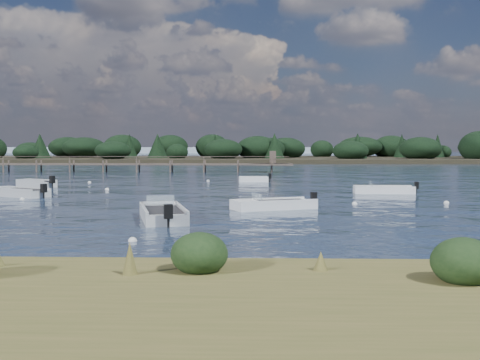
{
  "coord_description": "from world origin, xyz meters",
  "views": [
    {
      "loc": [
        2.28,
        -28.16,
        3.47
      ],
      "look_at": [
        0.93,
        14.0,
        1.0
      ],
      "focal_mm": 45.0,
      "sensor_mm": 36.0,
      "label": 1
    }
  ],
  "objects_px": {
    "dinghy_near_olive": "(163,216)",
    "dinghy_mid_grey": "(19,194)",
    "tender_far_grey": "(37,185)",
    "dinghy_mid_white_a": "(273,206)",
    "tender_far_white": "(254,180)",
    "jetty": "(72,164)",
    "dinghy_mid_white_b": "(383,191)"
  },
  "relations": [
    {
      "from": "tender_far_grey",
      "to": "dinghy_near_olive",
      "type": "relative_size",
      "value": 0.68
    },
    {
      "from": "dinghy_near_olive",
      "to": "dinghy_mid_white_b",
      "type": "relative_size",
      "value": 1.21
    },
    {
      "from": "dinghy_mid_white_a",
      "to": "dinghy_mid_grey",
      "type": "height_order",
      "value": "dinghy_mid_grey"
    },
    {
      "from": "tender_far_grey",
      "to": "dinghy_mid_white_a",
      "type": "relative_size",
      "value": 0.78
    },
    {
      "from": "dinghy_mid_white_a",
      "to": "tender_far_white",
      "type": "bearing_deg",
      "value": 93.13
    },
    {
      "from": "tender_far_grey",
      "to": "dinghy_mid_white_a",
      "type": "xyz_separation_m",
      "value": [
        19.07,
        -16.28,
        -0.03
      ]
    },
    {
      "from": "tender_far_grey",
      "to": "dinghy_mid_white_a",
      "type": "height_order",
      "value": "tender_far_grey"
    },
    {
      "from": "tender_far_grey",
      "to": "dinghy_near_olive",
      "type": "bearing_deg",
      "value": -56.76
    },
    {
      "from": "tender_far_white",
      "to": "tender_far_grey",
      "type": "bearing_deg",
      "value": -157.22
    },
    {
      "from": "tender_far_white",
      "to": "jetty",
      "type": "xyz_separation_m",
      "value": [
        -23.5,
        20.02,
        0.84
      ]
    },
    {
      "from": "dinghy_mid_grey",
      "to": "jetty",
      "type": "xyz_separation_m",
      "value": [
        -7.87,
        36.33,
        0.82
      ]
    },
    {
      "from": "dinghy_mid_white_b",
      "to": "tender_far_white",
      "type": "relative_size",
      "value": 1.49
    },
    {
      "from": "dinghy_near_olive",
      "to": "dinghy_mid_grey",
      "type": "xyz_separation_m",
      "value": [
        -11.68,
        12.23,
        -0.01
      ]
    },
    {
      "from": "dinghy_near_olive",
      "to": "tender_far_grey",
      "type": "bearing_deg",
      "value": 123.24
    },
    {
      "from": "tender_far_grey",
      "to": "dinghy_mid_white_b",
      "type": "relative_size",
      "value": 0.82
    },
    {
      "from": "tender_far_white",
      "to": "jetty",
      "type": "height_order",
      "value": "jetty"
    },
    {
      "from": "dinghy_mid_grey",
      "to": "dinghy_mid_white_b",
      "type": "bearing_deg",
      "value": 7.75
    },
    {
      "from": "dinghy_mid_white_b",
      "to": "tender_far_white",
      "type": "height_order",
      "value": "dinghy_mid_white_b"
    },
    {
      "from": "dinghy_mid_white_a",
      "to": "dinghy_mid_grey",
      "type": "distance_m",
      "value": 18.49
    },
    {
      "from": "dinghy_near_olive",
      "to": "dinghy_mid_white_a",
      "type": "height_order",
      "value": "dinghy_near_olive"
    },
    {
      "from": "tender_far_grey",
      "to": "dinghy_mid_grey",
      "type": "relative_size",
      "value": 0.82
    },
    {
      "from": "dinghy_mid_white_a",
      "to": "dinghy_mid_grey",
      "type": "bearing_deg",
      "value": 156.31
    },
    {
      "from": "tender_far_grey",
      "to": "dinghy_near_olive",
      "type": "height_order",
      "value": "dinghy_near_olive"
    },
    {
      "from": "dinghy_near_olive",
      "to": "jetty",
      "type": "relative_size",
      "value": 0.09
    },
    {
      "from": "dinghy_near_olive",
      "to": "tender_far_white",
      "type": "bearing_deg",
      "value": 82.11
    },
    {
      "from": "dinghy_mid_white_b",
      "to": "dinghy_mid_grey",
      "type": "distance_m",
      "value": 25.3
    },
    {
      "from": "jetty",
      "to": "tender_far_white",
      "type": "bearing_deg",
      "value": -40.43
    },
    {
      "from": "tender_far_grey",
      "to": "dinghy_mid_white_b",
      "type": "bearing_deg",
      "value": -11.3
    },
    {
      "from": "jetty",
      "to": "dinghy_near_olive",
      "type": "bearing_deg",
      "value": -68.08
    },
    {
      "from": "dinghy_near_olive",
      "to": "dinghy_mid_grey",
      "type": "relative_size",
      "value": 1.2
    },
    {
      "from": "tender_far_grey",
      "to": "dinghy_mid_white_a",
      "type": "bearing_deg",
      "value": -40.49
    },
    {
      "from": "dinghy_mid_white_a",
      "to": "jetty",
      "type": "height_order",
      "value": "jetty"
    }
  ]
}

